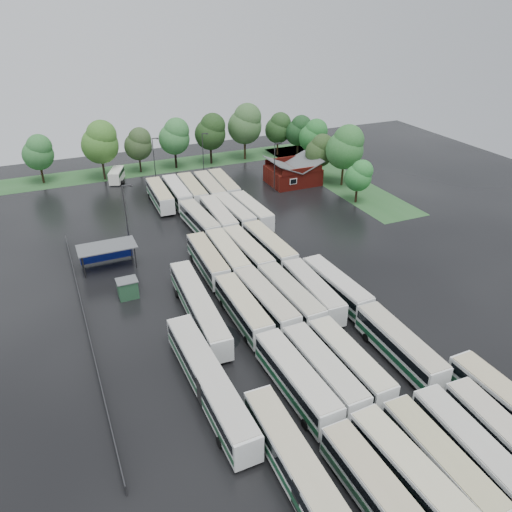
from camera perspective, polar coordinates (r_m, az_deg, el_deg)
name	(u,v)px	position (r m, az deg, el deg)	size (l,w,h in m)	color
ground	(280,319)	(62.34, 2.80, -7.17)	(160.00, 160.00, 0.00)	black
brick_building	(293,175)	(105.55, 4.23, 9.26)	(10.07, 8.60, 5.39)	maroon
wash_shed	(107,248)	(75.17, -16.71, 0.84)	(8.20, 4.20, 3.58)	#2D2D30
utility_hut	(128,288)	(67.81, -14.45, -3.60)	(2.70, 2.20, 2.62)	#1F472B
grass_strip_north	(163,166)	(118.48, -10.54, 10.05)	(80.00, 10.00, 0.01)	#255024
grass_strip_east	(333,177)	(111.01, 8.82, 8.95)	(10.00, 50.00, 0.01)	#255024
west_fence	(86,323)	(63.95, -18.87, -7.22)	(0.10, 50.00, 1.20)	#2D2D30
bus_r0c0	(378,493)	(43.46, 13.74, -24.80)	(2.94, 12.54, 3.47)	silver
bus_r0c1	(411,476)	(45.00, 17.30, -22.85)	(3.39, 13.01, 3.59)	silver
bus_r0c2	(440,462)	(46.70, 20.28, -21.17)	(2.76, 12.49, 3.47)	silver
bus_r0c3	(472,450)	(48.40, 23.48, -19.69)	(3.15, 12.85, 3.55)	silver
bus_r0c4	(504,439)	(50.43, 26.48, -18.24)	(3.21, 12.56, 3.47)	silver
bus_r1c0	(296,379)	(50.93, 4.60, -13.89)	(3.14, 13.17, 3.64)	silver
bus_r1c1	(323,371)	(52.25, 7.67, -12.86)	(2.90, 12.85, 3.57)	silver
bus_r1c2	(349,362)	(53.78, 10.61, -11.79)	(2.82, 12.64, 3.51)	silver
bus_r1c4	(399,345)	(57.05, 16.05, -9.79)	(2.98, 12.95, 3.59)	silver
bus_r2c0	(243,309)	(60.65, -1.51, -6.03)	(2.74, 12.68, 3.53)	silver
bus_r2c1	(266,301)	(61.84, 1.12, -5.21)	(3.24, 13.19, 3.65)	silver
bus_r2c2	(290,297)	(62.88, 3.91, -4.66)	(3.20, 13.15, 3.64)	silver
bus_r2c3	(312,291)	(64.30, 6.47, -4.03)	(3.06, 12.78, 3.54)	silver
bus_r2c4	(336,286)	(65.80, 9.12, -3.44)	(3.23, 12.69, 3.50)	silver
bus_r3c0	(208,260)	(71.49, -5.53, -0.44)	(3.03, 12.66, 3.50)	silver
bus_r3c1	(228,256)	(72.36, -3.26, 0.05)	(3.10, 12.87, 3.56)	silver
bus_r3c2	(248,252)	(73.27, -0.96, 0.49)	(3.07, 12.93, 3.58)	silver
bus_r3c3	(269,247)	(74.72, 1.51, 1.09)	(3.16, 13.12, 3.63)	silver
bus_r4c1	(200,221)	(83.83, -6.48, 4.02)	(3.27, 12.81, 3.54)	silver
bus_r4c2	(218,217)	(84.81, -4.33, 4.47)	(3.24, 13.21, 3.65)	silver
bus_r4c3	(234,213)	(86.28, -2.53, 4.91)	(3.13, 12.83, 3.55)	silver
bus_r4c4	(251,211)	(87.03, -0.54, 5.15)	(3.09, 12.74, 3.52)	silver
bus_r5c0	(160,195)	(95.62, -10.92, 6.81)	(3.12, 12.85, 3.55)	silver
bus_r5c1	(177,193)	(96.41, -9.01, 7.17)	(3.12, 12.94, 3.58)	silver
bus_r5c2	(192,191)	(96.89, -7.28, 7.42)	(3.29, 13.14, 3.63)	silver
bus_r5c3	(209,189)	(97.57, -5.35, 7.67)	(3.37, 13.14, 3.63)	silver
bus_r5c4	(224,186)	(98.83, -3.69, 8.00)	(3.38, 13.00, 3.58)	silver
artic_bus_west_a	(305,481)	(43.16, 5.61, -24.23)	(2.92, 19.07, 3.53)	silver
artic_bus_west_b	(199,307)	(61.43, -6.55, -5.76)	(3.40, 18.83, 3.48)	silver
artic_bus_west_c	(209,381)	(50.80, -5.40, -14.07)	(3.16, 19.53, 3.61)	silver
minibus	(117,175)	(110.29, -15.65, 8.91)	(4.24, 6.44, 2.64)	white
tree_north_0	(38,152)	(113.09, -23.61, 10.83)	(6.23, 6.23, 10.31)	black
tree_north_1	(100,142)	(110.59, -17.35, 12.36)	(7.62, 7.62, 12.63)	#2F2418
tree_north_2	(139,144)	(113.72, -13.26, 12.39)	(6.01, 6.01, 9.95)	black
tree_north_3	(175,136)	(114.78, -9.24, 13.38)	(6.86, 6.86, 11.36)	black
tree_north_4	(211,131)	(116.97, -5.16, 14.00)	(7.04, 7.04, 11.65)	black
tree_north_5	(246,124)	(119.58, -1.20, 14.89)	(7.94, 7.94, 13.15)	#342515
tree_north_6	(279,128)	(123.67, 2.62, 14.44)	(6.22, 6.22, 10.30)	#342112
tree_east_0	(359,175)	(96.06, 11.73, 9.01)	(5.07, 5.05, 8.36)	black
tree_east_1	(346,147)	(103.93, 10.23, 12.19)	(7.59, 7.59, 12.57)	#312312
tree_east_2	(320,150)	(107.37, 7.36, 11.89)	(5.88, 5.88, 9.73)	black
tree_east_3	(314,135)	(116.79, 6.65, 13.53)	(6.35, 6.35, 10.52)	black
tree_east_4	(299,130)	(122.22, 4.96, 14.12)	(6.07, 6.07, 10.05)	black
lamp_post_ne	(275,164)	(99.52, 2.20, 10.48)	(1.52, 0.30, 9.89)	#2D2D30
lamp_post_nw	(127,214)	(77.57, -14.56, 4.68)	(1.66, 0.32, 10.76)	#2D2D30
lamp_post_back_w	(154,158)	(106.00, -11.53, 10.96)	(1.48, 0.29, 9.60)	#2D2D30
lamp_post_back_e	(204,152)	(108.80, -6.02, 11.76)	(1.45, 0.28, 9.42)	#2D2D30
puddle_0	(373,447)	(48.81, 13.24, -20.46)	(6.46, 6.46, 0.01)	black
puddle_1	(432,415)	(53.00, 19.48, -16.74)	(4.43, 4.43, 0.01)	black
puddle_2	(217,339)	(59.20, -4.48, -9.42)	(5.54, 5.54, 0.01)	black
puddle_3	(335,314)	(63.80, 9.04, -6.61)	(3.36, 3.36, 0.01)	black
puddle_4	(464,379)	(58.01, 22.65, -12.89)	(3.09, 3.09, 0.01)	black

